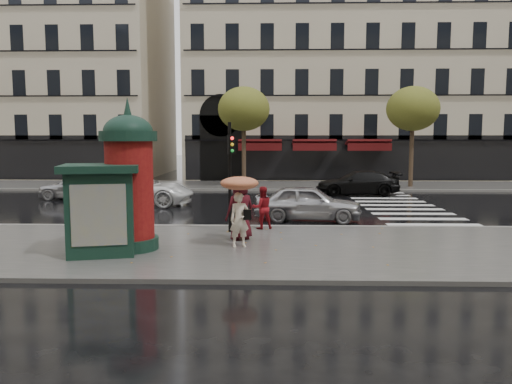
{
  "coord_description": "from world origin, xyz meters",
  "views": [
    {
      "loc": [
        -0.33,
        -14.99,
        3.33
      ],
      "look_at": [
        -0.77,
        1.5,
        1.52
      ],
      "focal_mm": 35.0,
      "sensor_mm": 36.0,
      "label": 1
    }
  ],
  "objects_px": {
    "morris_column": "(129,177)",
    "woman_umbrella": "(240,199)",
    "car_white": "(138,190)",
    "man_burgundy": "(240,209)",
    "car_black": "(357,183)",
    "traffic_light": "(230,166)",
    "car_silver": "(308,203)",
    "newsstand": "(102,208)",
    "woman_red": "(262,208)",
    "car_far_silver": "(79,186)"
  },
  "relations": [
    {
      "from": "man_burgundy",
      "to": "car_white",
      "type": "bearing_deg",
      "value": -87.36
    },
    {
      "from": "morris_column",
      "to": "newsstand",
      "type": "relative_size",
      "value": 1.75
    },
    {
      "from": "car_silver",
      "to": "car_black",
      "type": "bearing_deg",
      "value": -14.55
    },
    {
      "from": "man_burgundy",
      "to": "car_black",
      "type": "relative_size",
      "value": 0.4
    },
    {
      "from": "newsstand",
      "to": "car_white",
      "type": "relative_size",
      "value": 0.45
    },
    {
      "from": "car_far_silver",
      "to": "car_white",
      "type": "bearing_deg",
      "value": 63.43
    },
    {
      "from": "newsstand",
      "to": "car_white",
      "type": "distance_m",
      "value": 11.03
    },
    {
      "from": "morris_column",
      "to": "newsstand",
      "type": "xyz_separation_m",
      "value": [
        -0.62,
        -0.61,
        -0.81
      ]
    },
    {
      "from": "car_far_silver",
      "to": "man_burgundy",
      "type": "bearing_deg",
      "value": 44.2
    },
    {
      "from": "car_far_silver",
      "to": "traffic_light",
      "type": "bearing_deg",
      "value": 46.27
    },
    {
      "from": "car_white",
      "to": "car_far_silver",
      "type": "height_order",
      "value": "car_white"
    },
    {
      "from": "morris_column",
      "to": "car_far_silver",
      "type": "bearing_deg",
      "value": 116.69
    },
    {
      "from": "traffic_light",
      "to": "car_black",
      "type": "height_order",
      "value": "traffic_light"
    },
    {
      "from": "car_white",
      "to": "car_black",
      "type": "height_order",
      "value": "car_white"
    },
    {
      "from": "traffic_light",
      "to": "car_far_silver",
      "type": "relative_size",
      "value": 0.88
    },
    {
      "from": "car_silver",
      "to": "newsstand",
      "type": "bearing_deg",
      "value": 142.62
    },
    {
      "from": "woman_umbrella",
      "to": "car_black",
      "type": "xyz_separation_m",
      "value": [
        6.01,
        14.63,
        -0.84
      ]
    },
    {
      "from": "traffic_light",
      "to": "car_silver",
      "type": "relative_size",
      "value": 0.88
    },
    {
      "from": "car_black",
      "to": "car_silver",
      "type": "bearing_deg",
      "value": -23.25
    },
    {
      "from": "traffic_light",
      "to": "newsstand",
      "type": "height_order",
      "value": "traffic_light"
    },
    {
      "from": "car_white",
      "to": "car_far_silver",
      "type": "xyz_separation_m",
      "value": [
        -3.77,
        2.22,
        -0.04
      ]
    },
    {
      "from": "woman_red",
      "to": "woman_umbrella",
      "type": "bearing_deg",
      "value": 60.95
    },
    {
      "from": "man_burgundy",
      "to": "newsstand",
      "type": "bearing_deg",
      "value": -0.96
    },
    {
      "from": "traffic_light",
      "to": "newsstand",
      "type": "distance_m",
      "value": 4.75
    },
    {
      "from": "car_white",
      "to": "car_black",
      "type": "relative_size",
      "value": 1.14
    },
    {
      "from": "car_silver",
      "to": "car_white",
      "type": "relative_size",
      "value": 0.78
    },
    {
      "from": "morris_column",
      "to": "woman_umbrella",
      "type": "bearing_deg",
      "value": 6.63
    },
    {
      "from": "woman_red",
      "to": "car_black",
      "type": "xyz_separation_m",
      "value": [
        5.39,
        11.67,
        -0.17
      ]
    },
    {
      "from": "man_burgundy",
      "to": "car_white",
      "type": "xyz_separation_m",
      "value": [
        -5.58,
        8.81,
        -0.33
      ]
    },
    {
      "from": "woman_red",
      "to": "car_silver",
      "type": "relative_size",
      "value": 0.35
    },
    {
      "from": "woman_red",
      "to": "man_burgundy",
      "type": "xyz_separation_m",
      "value": [
        -0.66,
        -1.89,
        0.22
      ]
    },
    {
      "from": "man_burgundy",
      "to": "car_black",
      "type": "distance_m",
      "value": 14.85
    },
    {
      "from": "man_burgundy",
      "to": "morris_column",
      "type": "xyz_separation_m",
      "value": [
        -3.09,
        -1.43,
        1.11
      ]
    },
    {
      "from": "woman_red",
      "to": "car_white",
      "type": "bearing_deg",
      "value": -65.23
    },
    {
      "from": "newsstand",
      "to": "car_far_silver",
      "type": "bearing_deg",
      "value": 113.35
    },
    {
      "from": "woman_umbrella",
      "to": "traffic_light",
      "type": "xyz_separation_m",
      "value": [
        -0.44,
        2.29,
        0.84
      ]
    },
    {
      "from": "car_silver",
      "to": "car_white",
      "type": "xyz_separation_m",
      "value": [
        -8.06,
        4.45,
        0.04
      ]
    },
    {
      "from": "woman_umbrella",
      "to": "woman_red",
      "type": "distance_m",
      "value": 3.09
    },
    {
      "from": "car_silver",
      "to": "car_far_silver",
      "type": "distance_m",
      "value": 13.58
    },
    {
      "from": "morris_column",
      "to": "woman_red",
      "type": "bearing_deg",
      "value": 41.57
    },
    {
      "from": "woman_red",
      "to": "morris_column",
      "type": "xyz_separation_m",
      "value": [
        -3.74,
        -3.32,
        1.33
      ]
    },
    {
      "from": "woman_red",
      "to": "car_white",
      "type": "relative_size",
      "value": 0.27
    },
    {
      "from": "woman_umbrella",
      "to": "car_white",
      "type": "relative_size",
      "value": 0.39
    },
    {
      "from": "morris_column",
      "to": "newsstand",
      "type": "height_order",
      "value": "morris_column"
    },
    {
      "from": "man_burgundy",
      "to": "traffic_light",
      "type": "bearing_deg",
      "value": -101.38
    },
    {
      "from": "traffic_light",
      "to": "car_white",
      "type": "relative_size",
      "value": 0.68
    },
    {
      "from": "woman_red",
      "to": "car_black",
      "type": "distance_m",
      "value": 12.86
    },
    {
      "from": "car_silver",
      "to": "car_black",
      "type": "relative_size",
      "value": 0.88
    },
    {
      "from": "car_far_silver",
      "to": "morris_column",
      "type": "bearing_deg",
      "value": 30.59
    },
    {
      "from": "car_white",
      "to": "man_burgundy",
      "type": "bearing_deg",
      "value": -145.53
    }
  ]
}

